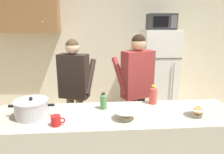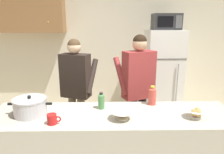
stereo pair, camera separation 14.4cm
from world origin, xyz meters
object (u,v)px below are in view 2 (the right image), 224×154
object	(u,v)px
person_near_pot	(76,82)
refrigerator	(162,76)
microwave	(166,22)
cooking_pot	(30,106)
bread_bowl	(196,113)
bottle_mid_counter	(101,101)
person_by_sink	(138,81)
coffee_mug	(52,119)
empty_bowl	(122,115)
bottle_near_edge	(152,96)

from	to	relation	value
person_near_pot	refrigerator	bearing A→B (deg)	31.90
microwave	cooking_pot	world-z (taller)	microwave
person_near_pot	bread_bowl	xyz separation A→B (m)	(1.32, -1.03, -0.03)
bottle_mid_counter	person_by_sink	bearing A→B (deg)	52.29
person_near_pot	bottle_mid_counter	xyz separation A→B (m)	(0.39, -0.77, 0.00)
coffee_mug	empty_bowl	distance (m)	0.66
cooking_pot	coffee_mug	bearing A→B (deg)	-37.47
refrigerator	coffee_mug	size ratio (longest dim) A/B	13.01
refrigerator	person_by_sink	distance (m)	1.26
coffee_mug	bottle_near_edge	xyz separation A→B (m)	(1.02, 0.46, 0.06)
person_by_sink	coffee_mug	distance (m)	1.35
empty_bowl	coffee_mug	bearing A→B (deg)	-172.72
bottle_near_edge	coffee_mug	bearing A→B (deg)	-155.73
refrigerator	person_near_pot	size ratio (longest dim) A/B	1.05
microwave	person_by_sink	xyz separation A→B (m)	(-0.62, -1.05, -0.79)
cooking_pot	coffee_mug	size ratio (longest dim) A/B	3.37
person_near_pot	bread_bowl	size ratio (longest dim) A/B	8.70
bread_bowl	person_by_sink	bearing A→B (deg)	116.71
refrigerator	microwave	distance (m)	0.99
person_by_sink	cooking_pot	xyz separation A→B (m)	(-1.20, -0.77, -0.05)
refrigerator	coffee_mug	xyz separation A→B (m)	(-1.55, -2.05, 0.12)
coffee_mug	person_by_sink	bearing A→B (deg)	46.53
bread_bowl	empty_bowl	world-z (taller)	bread_bowl
microwave	person_by_sink	distance (m)	1.45
refrigerator	empty_bowl	distance (m)	2.17
person_by_sink	cooking_pot	distance (m)	1.43
coffee_mug	cooking_pot	bearing A→B (deg)	142.53
refrigerator	coffee_mug	bearing A→B (deg)	-127.00
microwave	bread_bowl	size ratio (longest dim) A/B	2.58
empty_bowl	bottle_mid_counter	world-z (taller)	bottle_mid_counter
refrigerator	cooking_pot	bearing A→B (deg)	-134.59
person_near_pot	bottle_near_edge	world-z (taller)	person_near_pot
person_by_sink	empty_bowl	bearing A→B (deg)	-107.15
microwave	person_near_pot	xyz separation A→B (m)	(-1.49, -0.91, -0.84)
microwave	empty_bowl	world-z (taller)	microwave
bottle_mid_counter	empty_bowl	bearing A→B (deg)	-51.66
coffee_mug	empty_bowl	size ratio (longest dim) A/B	0.58
empty_bowl	bottle_near_edge	size ratio (longest dim) A/B	1.02
bottle_mid_counter	bread_bowl	bearing A→B (deg)	-15.23
cooking_pot	coffee_mug	world-z (taller)	cooking_pot
empty_bowl	microwave	bearing A→B (deg)	65.33
empty_bowl	refrigerator	bearing A→B (deg)	65.57
refrigerator	person_near_pot	world-z (taller)	refrigerator
person_near_pot	person_by_sink	bearing A→B (deg)	-9.29
cooking_pot	empty_bowl	size ratio (longest dim) A/B	1.96
person_near_pot	cooking_pot	bearing A→B (deg)	-109.54
person_near_pot	bottle_mid_counter	bearing A→B (deg)	-63.35
bread_bowl	empty_bowl	bearing A→B (deg)	-179.01
microwave	empty_bowl	distance (m)	2.32
person_by_sink	bottle_near_edge	size ratio (longest dim) A/B	7.64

